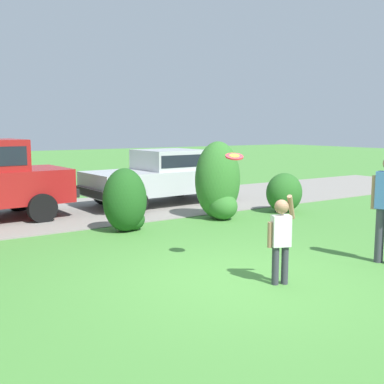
% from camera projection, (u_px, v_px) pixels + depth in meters
% --- Properties ---
extents(ground_plane, '(80.00, 80.00, 0.00)m').
position_uv_depth(ground_plane, '(239.00, 279.00, 6.95)').
color(ground_plane, '#478438').
extents(driveway_strip, '(28.00, 4.40, 0.02)m').
position_uv_depth(driveway_strip, '(79.00, 212.00, 12.41)').
color(driveway_strip, gray).
rests_on(driveway_strip, ground).
extents(shrub_centre_left, '(0.94, 0.87, 1.35)m').
position_uv_depth(shrub_centre_left, '(126.00, 202.00, 10.06)').
color(shrub_centre_left, '#1E511C').
rests_on(shrub_centre_left, ground).
extents(shrub_centre, '(1.16, 1.07, 1.87)m').
position_uv_depth(shrub_centre, '(218.00, 184.00, 11.47)').
color(shrub_centre, '#33702B').
rests_on(shrub_centre, ground).
extents(shrub_centre_right, '(1.00, 0.84, 1.03)m').
position_uv_depth(shrub_centre_right, '(284.00, 193.00, 12.34)').
color(shrub_centre_right, '#286023').
rests_on(shrub_centre_right, ground).
extents(parked_sedan, '(4.48, 2.26, 1.56)m').
position_uv_depth(parked_sedan, '(162.00, 175.00, 13.60)').
color(parked_sedan, silver).
rests_on(parked_sedan, ground).
extents(child_thrower, '(0.48, 0.25, 1.29)m').
position_uv_depth(child_thrower, '(281.00, 234.00, 6.63)').
color(child_thrower, '#383842').
rests_on(child_thrower, ground).
extents(frisbee, '(0.29, 0.28, 0.13)m').
position_uv_depth(frisbee, '(234.00, 156.00, 7.36)').
color(frisbee, red).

